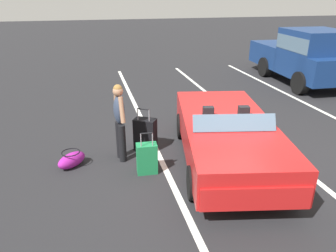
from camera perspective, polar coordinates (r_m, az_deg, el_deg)
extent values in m
plane|color=black|center=(6.96, 10.06, -6.19)|extent=(80.00, 80.00, 0.00)
cube|color=silver|center=(6.58, -0.52, -7.61)|extent=(18.00, 0.12, 0.01)
cube|color=silver|center=(7.59, 19.79, -4.69)|extent=(18.00, 0.12, 0.01)
cube|color=red|center=(6.68, 10.42, -1.53)|extent=(4.37, 2.54, 0.64)
cube|color=red|center=(5.50, 13.50, -8.72)|extent=(1.62, 1.90, 0.38)
cube|color=slate|center=(6.04, 11.74, 0.55)|extent=(0.49, 1.55, 0.31)
cube|color=black|center=(6.80, 13.35, 2.56)|extent=(0.20, 0.25, 0.22)
cube|color=black|center=(6.64, 7.19, 2.51)|extent=(0.20, 0.25, 0.22)
cylinder|color=black|center=(6.00, 20.46, -9.10)|extent=(0.63, 0.33, 0.60)
cylinder|color=black|center=(5.59, 4.73, -10.05)|extent=(0.63, 0.33, 0.60)
cylinder|color=black|center=(8.14, 13.95, 0.21)|extent=(0.63, 0.33, 0.60)
cylinder|color=black|center=(7.84, 2.51, 0.02)|extent=(0.63, 0.33, 0.60)
cube|color=black|center=(7.21, -4.07, -1.52)|extent=(0.49, 0.56, 0.74)
cube|color=black|center=(7.36, -3.63, -1.46)|extent=(0.22, 0.34, 0.41)
cylinder|color=gray|center=(7.00, -5.42, 2.11)|extent=(0.03, 0.03, 0.26)
cylinder|color=gray|center=(6.91, -3.40, 1.88)|extent=(0.03, 0.03, 0.26)
cylinder|color=black|center=(6.91, -4.45, 3.01)|extent=(0.16, 0.24, 0.03)
sphere|color=black|center=(7.33, -5.52, -4.17)|extent=(0.04, 0.04, 0.04)
sphere|color=black|center=(7.22, -3.05, -4.55)|extent=(0.04, 0.04, 0.04)
cube|color=#19723F|center=(6.32, -3.78, -5.81)|extent=(0.26, 0.41, 0.62)
cube|color=#13562F|center=(6.45, -3.91, -5.63)|extent=(0.04, 0.32, 0.34)
cylinder|color=gray|center=(6.05, -4.85, -2.52)|extent=(0.02, 0.02, 0.26)
cylinder|color=gray|center=(6.07, -2.78, -2.37)|extent=(0.02, 0.02, 0.26)
cylinder|color=black|center=(6.00, -3.84, -1.32)|extent=(0.04, 0.22, 0.03)
sphere|color=black|center=(6.37, -4.88, -8.59)|extent=(0.04, 0.04, 0.04)
sphere|color=black|center=(6.40, -2.36, -8.38)|extent=(0.04, 0.04, 0.04)
ellipsoid|color=#991E8C|center=(6.87, -16.79, -5.84)|extent=(0.64, 0.68, 0.30)
torus|color=black|center=(6.79, -16.96, -4.50)|extent=(0.52, 0.52, 0.02)
cylinder|color=black|center=(6.93, -8.61, -2.42)|extent=(0.17, 0.17, 0.82)
cylinder|color=black|center=(6.75, -8.13, -3.08)|extent=(0.17, 0.17, 0.82)
ellipsoid|color=#2D384C|center=(6.57, -8.72, 2.86)|extent=(0.35, 0.27, 0.60)
sphere|color=#A37556|center=(6.45, -8.93, 6.16)|extent=(0.21, 0.21, 0.21)
sphere|color=olive|center=(6.43, -8.96, 6.56)|extent=(0.18, 0.18, 0.18)
cylinder|color=#A37556|center=(6.73, -9.25, 3.92)|extent=(0.20, 0.12, 0.53)
cylinder|color=#A37556|center=(6.36, -8.24, 2.85)|extent=(0.20, 0.12, 0.53)
cube|color=navy|center=(12.43, 26.91, 8.80)|extent=(1.20, 1.96, 0.90)
cube|color=navy|center=(13.19, 24.53, 11.67)|extent=(2.20, 2.01, 1.70)
cube|color=slate|center=(13.14, 24.80, 13.30)|extent=(2.16, 2.03, 0.51)
cube|color=navy|center=(15.08, 19.60, 11.99)|extent=(2.50, 2.03, 0.90)
cylinder|color=black|center=(12.19, 22.53, 7.09)|extent=(0.81, 0.32, 0.80)
cylinder|color=black|center=(15.34, 23.01, 9.94)|extent=(0.81, 0.32, 0.80)
cylinder|color=black|center=(14.43, 16.91, 10.04)|extent=(0.81, 0.32, 0.80)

